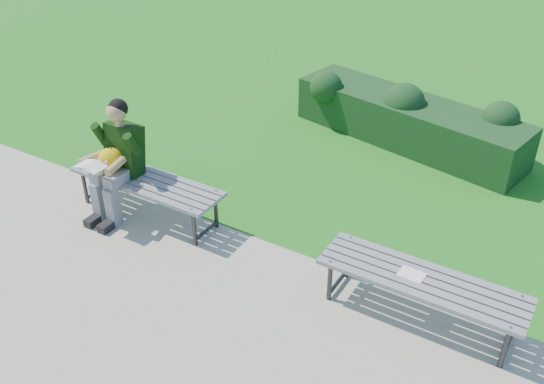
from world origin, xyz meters
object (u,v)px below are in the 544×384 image
at_px(bench_right, 422,283).
at_px(hedge, 408,118).
at_px(bench_left, 147,184).
at_px(seated_boy, 116,157).
at_px(paper_sheet, 412,274).

bearing_deg(bench_right, hedge, 112.16).
height_order(hedge, bench_left, hedge).
xyz_separation_m(hedge, bench_right, (1.31, -3.22, 0.06)).
bearing_deg(bench_left, seated_boy, -162.03).
height_order(seated_boy, paper_sheet, seated_boy).
xyz_separation_m(bench_left, paper_sheet, (3.02, -0.02, 0.06)).
bearing_deg(paper_sheet, seated_boy, -178.69).
height_order(hedge, seated_boy, seated_boy).
bearing_deg(bench_left, hedge, 60.51).
xyz_separation_m(bench_left, bench_right, (3.12, -0.02, 0.00)).
height_order(bench_left, bench_right, same).
bearing_deg(bench_right, bench_left, 179.61).
relative_size(bench_right, seated_boy, 1.37).
height_order(bench_left, seated_boy, seated_boy).
bearing_deg(paper_sheet, hedge, 110.62).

